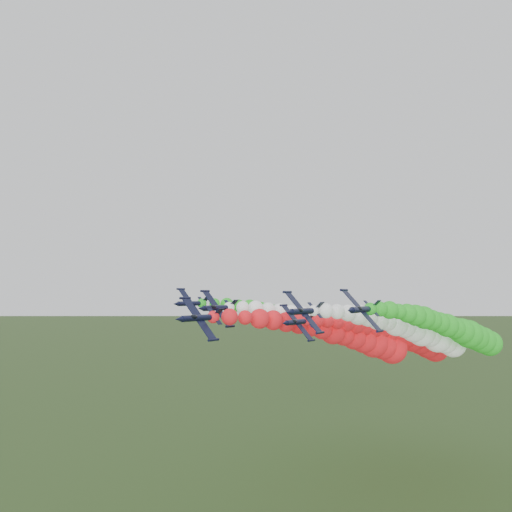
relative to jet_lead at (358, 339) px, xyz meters
The scene contains 6 objects.
jet_lead is the anchor object (origin of this frame).
jet_inner_left 12.97m from the jet_lead, 118.47° to the left, with size 13.32×78.20×17.59m.
jet_inner_right 15.50m from the jet_lead, 36.14° to the left, with size 13.35×78.23×17.62m.
jet_outer_left 28.29m from the jet_lead, 135.02° to the left, with size 13.79×78.67×18.06m.
jet_outer_right 24.83m from the jet_lead, 33.48° to the left, with size 13.21×78.09×17.48m.
jet_trail 23.72m from the jet_lead, 78.04° to the left, with size 13.91×78.79×18.18m.
Camera 1 is at (48.36, -62.21, 46.70)m, focal length 35.00 mm.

